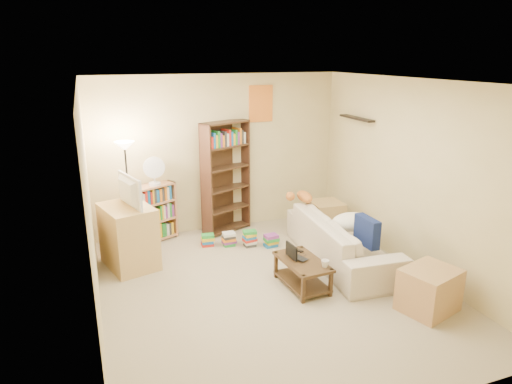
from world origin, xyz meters
The scene contains 19 objects.
room centered at (0.00, 0.01, 1.62)m, with size 4.50×4.54×2.52m.
sofa centered at (1.23, 0.40, 0.32)m, with size 1.01×2.22×0.63m, color beige.
navy_pillow centered at (1.29, -0.08, 0.60)m, with size 0.41×0.12×0.37m, color #121E51.
cream_blanket centered at (1.38, 0.44, 0.54)m, with size 0.58×0.41×0.25m, color white.
tabby_cat centered at (1.01, 1.25, 0.72)m, with size 0.50×0.21×0.17m.
coffee_table centered at (0.38, -0.09, 0.22)m, with size 0.50×0.83×0.35m.
laptop centered at (0.38, 0.01, 0.37)m, with size 0.28×0.34×0.02m, color black.
laptop_screen centered at (0.27, 0.00, 0.46)m, with size 0.01×0.27×0.18m, color white.
mug centered at (0.55, -0.35, 0.40)m, with size 0.11×0.11×0.09m, color white.
tv_remote centered at (0.45, 0.18, 0.36)m, with size 0.04×0.14×0.02m, color black.
tv_stand centered at (-1.56, 1.27, 0.43)m, with size 0.57×0.80×0.85m, color #DAB66A.
television centered at (-1.56, 1.27, 1.06)m, with size 0.29×0.72×0.41m, color black.
tall_bookshelf centered at (0.05, 2.05, 0.95)m, with size 0.85×0.56×1.79m.
short_bookshelf centered at (-1.12, 2.05, 0.45)m, with size 0.75×0.55×0.90m.
desk_fan centered at (-1.07, 2.01, 1.13)m, with size 0.32×0.18×0.44m.
floor_lamp centered at (-1.48, 1.73, 1.30)m, with size 0.28×0.28×1.64m.
side_table centered at (1.50, 1.34, 0.27)m, with size 0.47×0.47×0.54m, color tan.
end_cabinet centered at (1.47, -1.08, 0.25)m, with size 0.60×0.50×0.50m, color tan.
book_stacks centered at (0.06, 1.36, 0.11)m, with size 1.09×0.53×0.25m.
Camera 1 is at (-1.95, -4.68, 2.78)m, focal length 32.00 mm.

